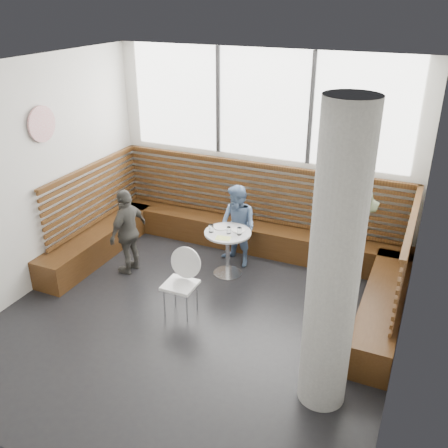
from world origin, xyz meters
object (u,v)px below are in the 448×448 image
at_px(concrete_column, 334,266).
at_px(child_back, 238,226).
at_px(child_left, 128,231).
at_px(cafe_chair, 183,277).
at_px(cafe_table, 228,244).
at_px(adult_man, 350,246).

relative_size(concrete_column, child_back, 2.46).
bearing_deg(child_left, cafe_chair, 67.99).
distance_m(cafe_table, child_back, 0.39).
relative_size(concrete_column, adult_man, 1.92).
distance_m(adult_man, child_back, 1.80).
bearing_deg(child_back, concrete_column, -28.97).
bearing_deg(cafe_table, child_left, -160.55).
height_order(cafe_table, child_left, child_left).
bearing_deg(concrete_column, cafe_table, 135.18).
xyz_separation_m(concrete_column, child_back, (-1.92, 2.28, -0.95)).
bearing_deg(child_left, concrete_column, 71.52).
xyz_separation_m(adult_man, child_left, (-3.19, -0.57, -0.16)).
xyz_separation_m(adult_man, child_back, (-1.76, 0.30, -0.18)).
xyz_separation_m(cafe_table, child_left, (-1.42, -0.50, 0.16)).
bearing_deg(adult_man, child_back, 59.98).
bearing_deg(adult_man, cafe_table, 71.73).
distance_m(child_back, child_left, 1.67).
xyz_separation_m(cafe_table, child_back, (0.01, 0.36, 0.14)).
bearing_deg(adult_man, child_left, 79.64).
bearing_deg(concrete_column, adult_man, 94.54).
height_order(cafe_table, cafe_chair, cafe_chair).
relative_size(concrete_column, cafe_table, 4.46).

